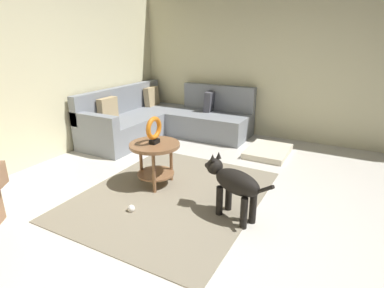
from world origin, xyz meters
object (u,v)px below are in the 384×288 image
Objects in this scene: sectional_couch at (164,120)px; torus_sculpture at (154,129)px; side_table at (155,153)px; dog_toy_ball at (131,208)px; dog_bed_mat at (268,151)px; dog at (233,183)px.

sectional_couch is 2.02m from torus_sculpture.
side_table reaches higher than dog_toy_ball.
torus_sculpture is at bearing 11.51° from dog_toy_ball.
side_table is 0.29m from torus_sculpture.
dog_bed_mat is (1.70, -0.93, -0.67)m from torus_sculpture.
dog_bed_mat is 0.98× the size of dog.
side_table is 0.76m from dog_toy_ball.
dog is (-1.94, -2.09, 0.09)m from sectional_couch.
sectional_couch is at bearing 25.67° from dog_toy_ball.
dog_toy_ball is at bearing 132.44° from dog.
dog reaches higher than side_table.
sectional_couch is 1.98m from side_table.
side_table is at bearing 0.00° from torus_sculpture.
side_table is 0.73× the size of dog.
dog is 10.42× the size of dog_toy_ball.
dog_bed_mat is at bearing -18.92° from dog_toy_ball.
torus_sculpture reaches higher than dog_toy_ball.
sectional_couch is 28.69× the size of dog_toy_ball.
side_table is at bearing 97.07° from dog.
sectional_couch reaches higher than dog.
torus_sculpture is 1.17m from dog.
torus_sculpture is (-1.71, -1.00, 0.42)m from sectional_couch.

